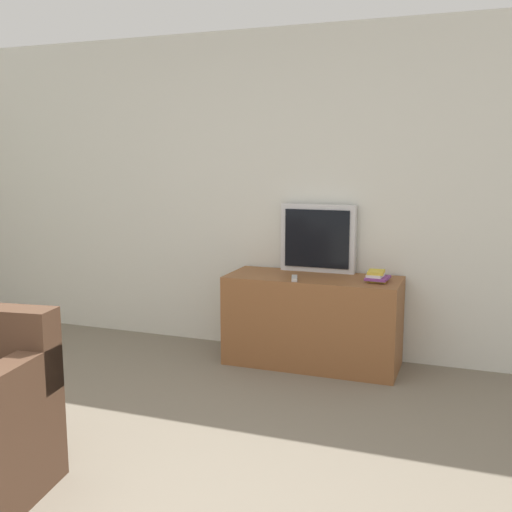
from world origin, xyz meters
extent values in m
cube|color=silver|center=(0.00, 3.03, 1.30)|extent=(9.00, 0.06, 2.60)
cube|color=brown|center=(0.52, 2.71, 0.35)|extent=(1.32, 0.53, 0.69)
cube|color=silver|center=(0.49, 2.94, 0.96)|extent=(0.60, 0.08, 0.54)
cube|color=black|center=(0.49, 2.89, 0.96)|extent=(0.52, 0.01, 0.46)
cube|color=gold|center=(1.00, 2.71, 0.70)|extent=(0.13, 0.16, 0.02)
cube|color=#7A3884|center=(1.01, 2.70, 0.72)|extent=(0.17, 0.22, 0.02)
cube|color=silver|center=(0.99, 2.70, 0.74)|extent=(0.12, 0.16, 0.02)
cube|color=gold|center=(0.99, 2.71, 0.76)|extent=(0.12, 0.17, 0.02)
cube|color=#B7B7B7|center=(0.42, 2.55, 0.70)|extent=(0.08, 0.17, 0.02)
camera|label=1|loc=(1.65, -1.64, 1.58)|focal=42.00mm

